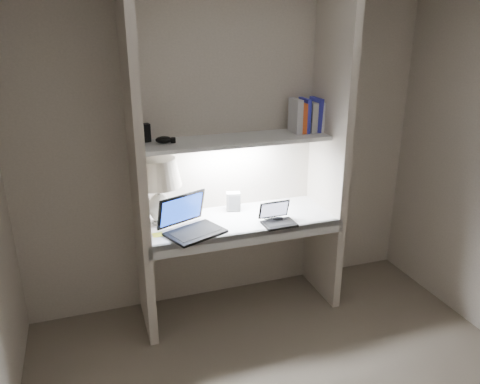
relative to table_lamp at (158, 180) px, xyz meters
name	(u,v)px	position (x,y,z in m)	size (l,w,h in m)	color
back_wall	(228,148)	(0.58, 0.17, 0.15)	(3.20, 0.01, 2.50)	beige
alcove_panel_left	(137,166)	(-0.15, -0.10, 0.15)	(0.06, 0.55, 2.50)	beige
alcove_panel_right	(329,148)	(1.31, -0.10, 0.15)	(0.06, 0.55, 2.50)	beige
desk	(239,220)	(0.58, -0.10, -0.35)	(1.40, 0.55, 0.04)	white
desk_apron	(251,238)	(0.58, -0.36, -0.38)	(1.46, 0.03, 0.10)	silver
shelf	(235,140)	(0.58, -0.01, 0.25)	(1.40, 0.36, 0.03)	silver
strip_light	(235,143)	(0.58, -0.01, 0.22)	(0.60, 0.04, 0.01)	white
table_lamp	(158,180)	(0.00, 0.00, 0.00)	(0.34, 0.34, 0.49)	white
laptop_main	(190,224)	(0.17, -0.21, -0.28)	(0.48, 0.45, 0.26)	black
laptop_netbook	(277,219)	(0.81, -0.28, -0.30)	(0.24, 0.21, 0.15)	black
speaker	(233,202)	(0.58, 0.06, -0.26)	(0.11, 0.07, 0.15)	silver
mouse	(278,219)	(0.83, -0.25, -0.32)	(0.09, 0.06, 0.03)	black
cable_coil	(270,216)	(0.81, -0.15, -0.33)	(0.09, 0.09, 0.01)	black
sticky_note	(158,235)	(-0.06, -0.20, -0.33)	(0.07, 0.07, 0.00)	#EDF934
book_row	(307,116)	(1.17, 0.03, 0.38)	(0.24, 0.17, 0.26)	white
shelf_box	(144,133)	(-0.06, 0.09, 0.33)	(0.08, 0.05, 0.13)	black
shelf_gadget	(164,140)	(0.06, 0.00, 0.29)	(0.12, 0.08, 0.05)	black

